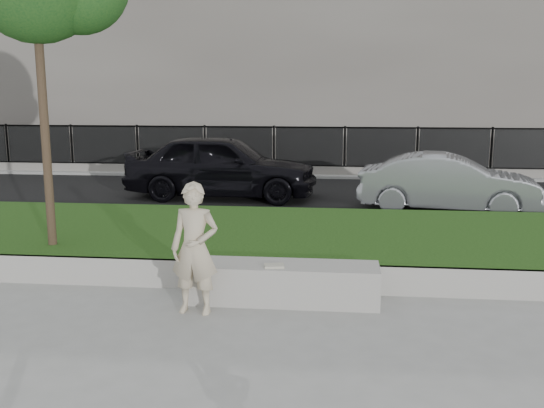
# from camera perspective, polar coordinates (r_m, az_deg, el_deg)

# --- Properties ---
(ground) EXTENTS (90.00, 90.00, 0.00)m
(ground) POSITION_cam_1_polar(r_m,az_deg,el_deg) (7.47, -4.72, -10.59)
(ground) COLOR gray
(ground) RESTS_ON ground
(grass_bank) EXTENTS (34.00, 4.00, 0.40)m
(grass_bank) POSITION_cam_1_polar(r_m,az_deg,el_deg) (10.24, -1.62, -3.49)
(grass_bank) COLOR black
(grass_bank) RESTS_ON ground
(grass_kerb) EXTENTS (34.00, 0.08, 0.40)m
(grass_kerb) POSITION_cam_1_polar(r_m,az_deg,el_deg) (8.37, -3.42, -6.76)
(grass_kerb) COLOR #A3A098
(grass_kerb) RESTS_ON ground
(street) EXTENTS (34.00, 7.00, 0.04)m
(street) POSITION_cam_1_polar(r_m,az_deg,el_deg) (15.63, 1.07, 0.79)
(street) COLOR black
(street) RESTS_ON ground
(far_pavement) EXTENTS (34.00, 3.00, 0.12)m
(far_pavement) POSITION_cam_1_polar(r_m,az_deg,el_deg) (20.06, 2.19, 3.10)
(far_pavement) COLOR gray
(far_pavement) RESTS_ON ground
(iron_fence) EXTENTS (32.00, 0.30, 1.50)m
(iron_fence) POSITION_cam_1_polar(r_m,az_deg,el_deg) (19.01, 1.99, 4.15)
(iron_fence) COLOR slate
(iron_fence) RESTS_ON far_pavement
(building_facade) EXTENTS (34.00, 10.00, 10.00)m
(building_facade) POSITION_cam_1_polar(r_m,az_deg,el_deg) (26.97, 3.32, 15.55)
(building_facade) COLOR #645E58
(building_facade) RESTS_ON ground
(stone_bench) EXTENTS (2.46, 0.62, 0.50)m
(stone_bench) POSITION_cam_1_polar(r_m,az_deg,el_deg) (7.90, 1.04, -7.42)
(stone_bench) COLOR #A3A098
(stone_bench) RESTS_ON ground
(man) EXTENTS (0.62, 0.43, 1.62)m
(man) POSITION_cam_1_polar(r_m,az_deg,el_deg) (7.43, -7.28, -4.18)
(man) COLOR beige
(man) RESTS_ON ground
(book) EXTENTS (0.27, 0.22, 0.03)m
(book) POSITION_cam_1_polar(r_m,az_deg,el_deg) (7.70, 0.20, -5.83)
(book) COLOR beige
(book) RESTS_ON stone_bench
(car_dark) EXTENTS (4.81, 2.11, 1.61)m
(car_dark) POSITION_cam_1_polar(r_m,az_deg,el_deg) (15.18, -4.75, 3.61)
(car_dark) COLOR black
(car_dark) RESTS_ON street
(car_silver) EXTENTS (4.07, 1.96, 1.28)m
(car_silver) POSITION_cam_1_polar(r_m,az_deg,el_deg) (13.94, 16.29, 1.91)
(car_silver) COLOR gray
(car_silver) RESTS_ON street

